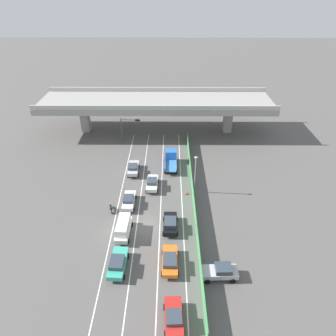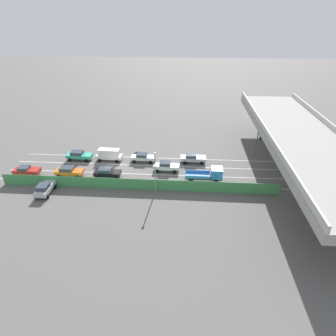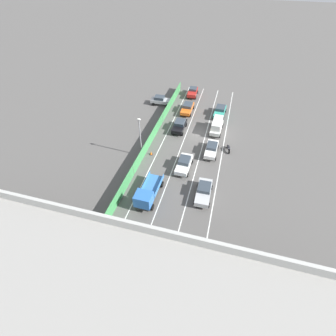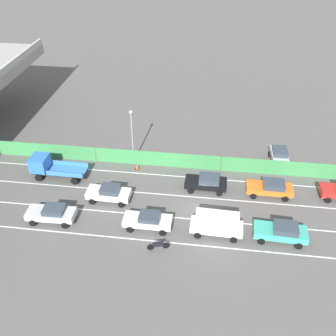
% 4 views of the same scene
% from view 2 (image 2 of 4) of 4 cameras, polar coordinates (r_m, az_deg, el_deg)
% --- Properties ---
extents(ground_plane, '(300.00, 300.00, 0.00)m').
position_cam_2_polar(ground_plane, '(53.14, -10.34, -0.12)').
color(ground_plane, '#565451').
extents(lane_line_left_edge, '(0.14, 46.76, 0.01)m').
position_cam_2_polar(lane_line_left_edge, '(56.41, -3.89, 1.99)').
color(lane_line_left_edge, silver).
rests_on(lane_line_left_edge, ground).
extents(lane_line_mid_left, '(0.14, 46.76, 0.01)m').
position_cam_2_polar(lane_line_mid_left, '(53.52, -4.35, 0.49)').
color(lane_line_mid_left, silver).
rests_on(lane_line_mid_left, ground).
extents(lane_line_mid_right, '(0.14, 46.76, 0.01)m').
position_cam_2_polar(lane_line_mid_right, '(50.68, -4.86, -1.17)').
color(lane_line_mid_right, silver).
rests_on(lane_line_mid_right, ground).
extents(lane_line_right_edge, '(0.14, 46.76, 0.01)m').
position_cam_2_polar(lane_line_right_edge, '(47.88, -5.44, -3.03)').
color(lane_line_right_edge, silver).
rests_on(lane_line_right_edge, ground).
extents(elevated_overpass, '(49.01, 11.72, 8.15)m').
position_cam_2_polar(elevated_overpass, '(52.01, 24.08, 5.11)').
color(elevated_overpass, gray).
rests_on(elevated_overpass, ground).
extents(green_fence, '(0.10, 42.86, 1.85)m').
position_cam_2_polar(green_fence, '(45.96, -5.83, -3.12)').
color(green_fence, '#3D8E4C').
rests_on(green_fence, ground).
extents(car_van_white, '(2.06, 4.74, 2.24)m').
position_cam_2_polar(car_van_white, '(55.74, -11.18, 2.60)').
color(car_van_white, silver).
rests_on(car_van_white, ground).
extents(car_hatchback_white, '(2.07, 4.40, 1.66)m').
position_cam_2_polar(car_hatchback_white, '(51.16, -0.36, 0.37)').
color(car_hatchback_white, silver).
rests_on(car_hatchback_white, ground).
extents(car_taxi_orange, '(2.07, 4.63, 1.58)m').
position_cam_2_polar(car_taxi_orange, '(52.30, -18.43, -0.54)').
color(car_taxi_orange, orange).
rests_on(car_taxi_orange, ground).
extents(car_sedan_silver, '(2.08, 4.54, 1.61)m').
position_cam_2_polar(car_sedan_silver, '(54.25, 4.74, 1.91)').
color(car_sedan_silver, '#B7BABC').
rests_on(car_sedan_silver, ground).
extents(car_taxi_teal, '(2.23, 4.73, 1.66)m').
position_cam_2_polar(car_taxi_teal, '(57.57, -16.66, 2.38)').
color(car_taxi_teal, teal).
rests_on(car_taxi_teal, ground).
extents(car_sedan_black, '(2.10, 4.31, 1.63)m').
position_cam_2_polar(car_sedan_black, '(50.18, -11.59, -0.80)').
color(car_sedan_black, black).
rests_on(car_sedan_black, ground).
extents(car_sedan_red, '(2.16, 4.30, 1.62)m').
position_cam_2_polar(car_sedan_red, '(55.07, -25.46, -0.44)').
color(car_sedan_red, red).
rests_on(car_sedan_red, ground).
extents(car_sedan_white, '(1.95, 4.45, 1.55)m').
position_cam_2_polar(car_sedan_white, '(54.63, -4.82, 2.07)').
color(car_sedan_white, white).
rests_on(car_sedan_white, ground).
extents(flatbed_truck_blue, '(2.35, 5.91, 2.40)m').
position_cam_2_polar(flatbed_truck_blue, '(48.28, 8.10, -1.22)').
color(flatbed_truck_blue, black).
rests_on(flatbed_truck_blue, ground).
extents(motorcycle, '(0.76, 1.90, 0.93)m').
position_cam_2_polar(motorcycle, '(57.28, -5.74, 2.82)').
color(motorcycle, black).
rests_on(motorcycle, ground).
extents(parked_wagon_silver, '(4.27, 2.12, 1.73)m').
position_cam_2_polar(parked_wagon_silver, '(48.35, -22.54, -3.62)').
color(parked_wagon_silver, '#B2B5B7').
rests_on(parked_wagon_silver, ground).
extents(traffic_light, '(4.01, 0.64, 5.25)m').
position_cam_2_polar(traffic_light, '(56.44, 16.86, 5.01)').
color(traffic_light, '#47474C').
rests_on(traffic_light, ground).
extents(street_lamp, '(0.60, 0.36, 6.57)m').
position_cam_2_polar(street_lamp, '(43.77, -2.49, 0.00)').
color(street_lamp, gray).
rests_on(street_lamp, ground).
extents(traffic_cone, '(0.47, 0.47, 0.62)m').
position_cam_2_polar(traffic_cone, '(46.76, -3.03, -3.33)').
color(traffic_cone, orange).
rests_on(traffic_cone, ground).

